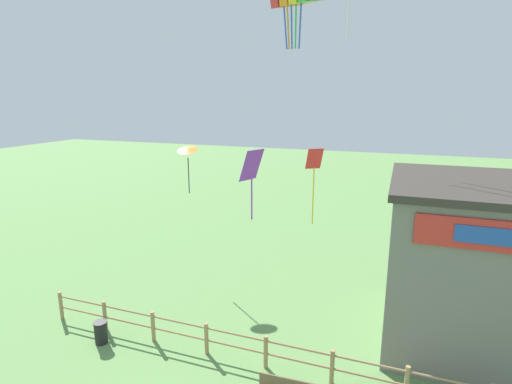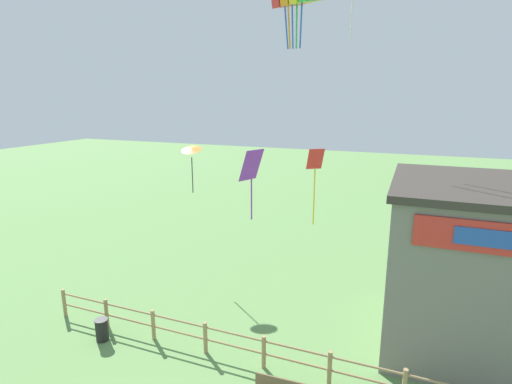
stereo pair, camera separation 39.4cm
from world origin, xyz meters
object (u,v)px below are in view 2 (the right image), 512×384
(trash_bin, at_px, (102,330))
(kite_red_diamond, at_px, (315,172))
(kite_orange_delta, at_px, (191,151))
(kite_purple_streamer, at_px, (251,171))

(trash_bin, height_order, kite_red_diamond, kite_red_diamond)
(trash_bin, height_order, kite_orange_delta, kite_orange_delta)
(trash_bin, distance_m, kite_orange_delta, 8.97)
(kite_red_diamond, distance_m, kite_purple_streamer, 2.63)
(kite_orange_delta, bearing_deg, kite_purple_streamer, -42.05)
(trash_bin, distance_m, kite_purple_streamer, 7.93)
(kite_orange_delta, bearing_deg, kite_red_diamond, -20.98)
(kite_orange_delta, distance_m, kite_red_diamond, 7.27)
(kite_purple_streamer, bearing_deg, kite_orange_delta, 137.95)
(kite_red_diamond, xyz_separation_m, kite_purple_streamer, (-1.72, -1.96, 0.28))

